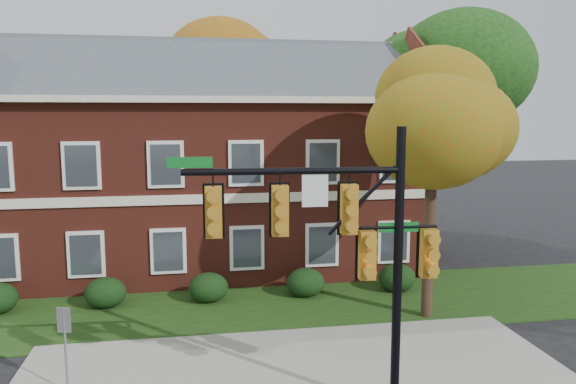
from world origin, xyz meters
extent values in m
cube|color=gray|center=(0.00, 1.00, 0.04)|extent=(14.00, 5.00, 0.08)
cube|color=#193811|center=(0.00, 6.00, 0.02)|extent=(30.00, 6.00, 0.04)
cube|color=maroon|center=(-2.00, 12.00, 3.50)|extent=(18.00, 8.00, 7.00)
cube|color=beige|center=(-2.00, 12.00, 7.12)|extent=(18.80, 8.80, 0.24)
cube|color=beige|center=(-2.00, 7.97, 3.50)|extent=(18.00, 0.12, 0.35)
ellipsoid|color=black|center=(-5.50, 6.70, 0.53)|extent=(1.40, 1.26, 1.05)
ellipsoid|color=black|center=(-2.00, 6.70, 0.53)|extent=(1.40, 1.26, 1.05)
ellipsoid|color=black|center=(1.50, 6.70, 0.53)|extent=(1.40, 1.26, 1.05)
ellipsoid|color=black|center=(5.00, 6.70, 0.53)|extent=(1.40, 1.26, 1.05)
cylinder|color=black|center=(5.00, 4.00, 2.88)|extent=(0.36, 0.36, 5.76)
ellipsoid|color=#A04B0D|center=(5.00, 4.00, 6.48)|extent=(4.25, 4.25, 3.60)
ellipsoid|color=#A04B0D|center=(5.62, 3.62, 7.08)|extent=(3.50, 3.50, 3.00)
cylinder|color=black|center=(9.00, 13.00, 3.52)|extent=(0.36, 0.36, 7.04)
ellipsoid|color=#0E3511|center=(9.00, 13.00, 7.92)|extent=(5.95, 5.95, 5.04)
ellipsoid|color=#0E3511|center=(9.88, 12.47, 8.52)|extent=(4.90, 4.90, 4.20)
cylinder|color=black|center=(-1.00, 20.00, 3.84)|extent=(0.36, 0.36, 7.68)
ellipsoid|color=#B6390F|center=(-1.00, 20.00, 8.64)|extent=(6.46, 6.46, 5.47)
ellipsoid|color=#B6390F|center=(-0.05, 19.43, 9.24)|extent=(5.32, 5.32, 4.56)
cylinder|color=black|center=(1.84, -1.50, 3.18)|extent=(0.21, 0.21, 6.35)
cylinder|color=black|center=(-0.43, -1.38, 5.45)|extent=(4.54, 0.38, 0.15)
cylinder|color=black|center=(1.84, -1.50, 4.22)|extent=(1.64, 0.16, 0.07)
cube|color=#AD731B|center=(-2.06, -1.30, 4.63)|extent=(0.41, 0.29, 1.05)
cube|color=#AD731B|center=(-0.70, -1.37, 4.63)|extent=(0.41, 0.29, 1.05)
cube|color=#AD731B|center=(0.75, -1.44, 4.63)|extent=(0.41, 0.29, 1.05)
cube|color=silver|center=(0.03, -1.41, 5.04)|extent=(0.55, 0.06, 0.68)
cube|color=#0D6721|center=(-2.51, -1.28, 5.65)|extent=(0.91, 0.08, 0.22)
cube|color=#AD731B|center=(1.16, -1.47, 3.63)|extent=(0.41, 0.29, 1.05)
cube|color=#AD731B|center=(2.52, -1.53, 3.63)|extent=(0.41, 0.29, 1.05)
cube|color=#0D6721|center=(1.84, -1.50, 4.22)|extent=(0.86, 0.08, 0.21)
cylinder|color=slate|center=(-5.50, 0.59, 1.07)|extent=(0.07, 0.07, 2.14)
cube|color=slate|center=(-5.50, 0.59, 1.85)|extent=(0.31, 0.09, 0.60)
camera|label=1|loc=(-2.47, -12.63, 6.62)|focal=35.00mm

